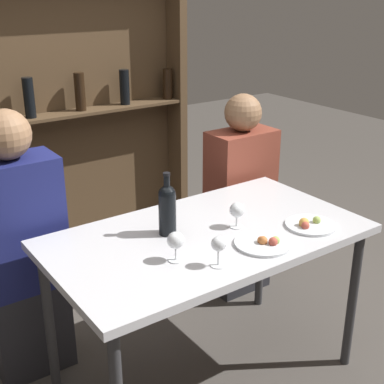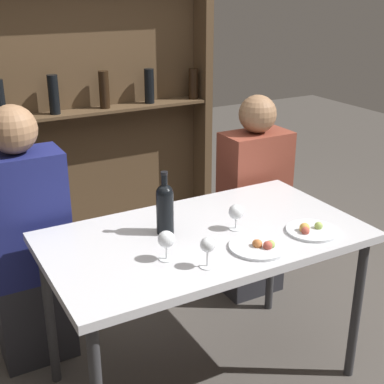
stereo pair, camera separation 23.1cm
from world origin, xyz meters
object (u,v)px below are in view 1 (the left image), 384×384
(wine_bottle, at_px, (167,207))
(food_plate_0, at_px, (310,225))
(seated_person_right, at_px, (240,201))
(wine_glass_0, at_px, (218,246))
(seated_person_left, at_px, (21,255))
(wine_glass_1, at_px, (237,211))
(food_plate_1, at_px, (264,243))
(wine_glass_2, at_px, (176,241))

(wine_bottle, bearing_deg, food_plate_0, -28.84)
(food_plate_0, bearing_deg, wine_bottle, 151.16)
(wine_bottle, xyz_separation_m, seated_person_right, (0.79, 0.45, -0.31))
(wine_glass_0, relative_size, seated_person_left, 0.09)
(seated_person_right, bearing_deg, wine_glass_1, -131.56)
(wine_bottle, height_order, food_plate_0, wine_bottle)
(seated_person_right, bearing_deg, food_plate_0, -107.77)
(food_plate_0, distance_m, seated_person_left, 1.29)
(food_plate_1, bearing_deg, wine_glass_2, 164.74)
(wine_bottle, bearing_deg, wine_glass_0, -88.86)
(wine_bottle, xyz_separation_m, wine_glass_0, (0.01, -0.34, -0.04))
(wine_glass_0, relative_size, food_plate_0, 0.54)
(wine_glass_1, relative_size, seated_person_left, 0.09)
(wine_bottle, height_order, food_plate_1, wine_bottle)
(seated_person_left, bearing_deg, wine_glass_2, -59.39)
(wine_glass_0, xyz_separation_m, seated_person_left, (-0.50, 0.79, -0.23))
(wine_glass_2, xyz_separation_m, food_plate_1, (0.36, -0.10, -0.07))
(food_plate_0, xyz_separation_m, seated_person_left, (-1.04, 0.75, -0.16))
(wine_glass_0, bearing_deg, seated_person_left, 122.37)
(food_plate_1, height_order, seated_person_right, seated_person_right)
(wine_bottle, distance_m, food_plate_0, 0.63)
(wine_glass_0, height_order, wine_glass_1, wine_glass_0)
(wine_glass_2, bearing_deg, wine_glass_0, -49.38)
(wine_bottle, xyz_separation_m, food_plate_0, (0.54, -0.30, -0.11))
(food_plate_0, distance_m, seated_person_right, 0.82)
(wine_glass_1, distance_m, wine_glass_2, 0.40)
(wine_glass_1, distance_m, food_plate_0, 0.33)
(wine_glass_1, bearing_deg, wine_glass_2, -165.54)
(wine_glass_2, bearing_deg, wine_bottle, 64.82)
(wine_bottle, relative_size, food_plate_1, 1.17)
(wine_glass_0, distance_m, wine_glass_2, 0.17)
(wine_glass_0, relative_size, wine_glass_2, 1.01)
(food_plate_0, bearing_deg, seated_person_right, 72.23)
(wine_glass_2, bearing_deg, food_plate_0, -7.47)
(seated_person_left, bearing_deg, wine_bottle, -42.33)
(wine_glass_2, height_order, food_plate_0, wine_glass_2)
(seated_person_right, bearing_deg, seated_person_left, 180.00)
(wine_glass_1, height_order, seated_person_left, seated_person_left)
(food_plate_0, bearing_deg, wine_glass_2, 172.53)
(food_plate_1, bearing_deg, seated_person_left, 134.73)
(wine_glass_0, relative_size, food_plate_1, 0.51)
(food_plate_0, height_order, seated_person_right, seated_person_right)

